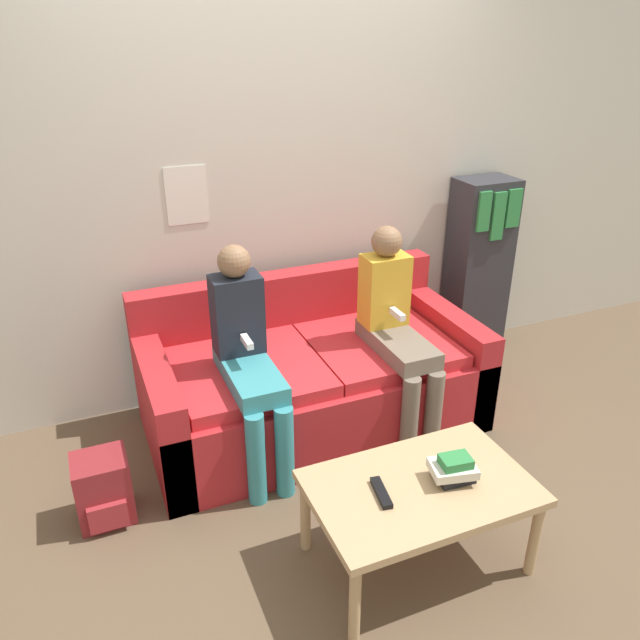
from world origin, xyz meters
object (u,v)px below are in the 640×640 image
couch (311,379)px  bookshelf (478,269)px  person_right (396,326)px  coffee_table (420,494)px  person_left (247,354)px  tv_remote (381,493)px  backpack (104,489)px

couch → bookshelf: 1.42m
couch → person_right: (0.40, -0.20, 0.35)m
coffee_table → bookshelf: bearing=48.6°
couch → person_left: size_ratio=1.59×
person_left → bookshelf: bookshelf is taller
tv_remote → backpack: (-1.00, 0.76, -0.25)m
coffee_table → bookshelf: size_ratio=0.74×
tv_remote → coffee_table: bearing=6.6°
coffee_table → couch: bearing=91.2°
couch → coffee_table: couch is taller
person_right → bookshelf: (0.93, 0.57, -0.02)m
coffee_table → person_left: person_left is taller
couch → bookshelf: size_ratio=1.51×
tv_remote → bookshelf: 2.10m
coffee_table → tv_remote: 0.18m
person_right → tv_remote: size_ratio=6.44×
bookshelf → coffee_table: bearing=-131.4°
bookshelf → backpack: size_ratio=3.67×
person_right → tv_remote: bearing=-121.5°
person_right → backpack: person_right is taller
tv_remote → bookshelf: bookshelf is taller
bookshelf → backpack: (-2.48, -0.72, -0.44)m
coffee_table → person_right: size_ratio=0.79×
coffee_table → tv_remote: tv_remote is taller
tv_remote → backpack: 1.28m
tv_remote → bookshelf: bearing=54.4°
couch → backpack: bearing=-163.1°
person_left → backpack: (-0.74, -0.15, -0.46)m
couch → person_left: (-0.41, -0.20, 0.35)m
coffee_table → person_left: 1.05m
couch → tv_remote: size_ratio=10.32×
bookshelf → person_left: bearing=-161.8°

